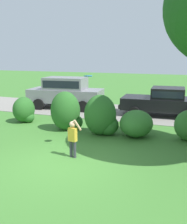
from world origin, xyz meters
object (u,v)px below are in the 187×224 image
object	(u,v)px
frisbee	(88,76)
child_thrower	(73,136)
parked_suv	(66,91)
parked_sedan	(163,101)

from	to	relation	value
frisbee	child_thrower	bearing A→B (deg)	-104.84
parked_suv	frisbee	world-z (taller)	frisbee
parked_suv	frisbee	xyz separation A→B (m)	(4.07, -6.41, 1.50)
parked_sedan	frisbee	world-z (taller)	frisbee
parked_sedan	child_thrower	bearing A→B (deg)	-106.06
parked_sedan	child_thrower	world-z (taller)	parked_sedan
parked_sedan	parked_suv	size ratio (longest dim) A/B	0.92
parked_suv	frisbee	bearing A→B (deg)	-57.61
frisbee	parked_suv	bearing A→B (deg)	122.39
child_thrower	frisbee	xyz separation A→B (m)	(0.22, 0.81, 1.86)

